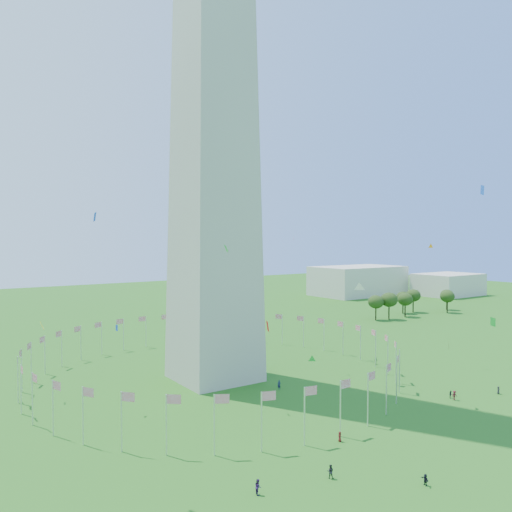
# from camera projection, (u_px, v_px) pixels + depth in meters

# --- Properties ---
(ground) EXTENTS (600.00, 600.00, 0.00)m
(ground) POSITION_uv_depth(u_px,v_px,m) (390.00, 459.00, 71.20)
(ground) COLOR #1C5614
(ground) RESTS_ON ground
(flag_ring) EXTENTS (80.24, 80.24, 9.00)m
(flag_ring) POSITION_uv_depth(u_px,v_px,m) (215.00, 359.00, 112.14)
(flag_ring) COLOR silver
(flag_ring) RESTS_ON ground
(gov_building_east_a) EXTENTS (50.00, 30.00, 16.00)m
(gov_building_east_a) POSITION_uv_depth(u_px,v_px,m) (358.00, 281.00, 279.49)
(gov_building_east_a) COLOR beige
(gov_building_east_a) RESTS_ON ground
(gov_building_east_b) EXTENTS (35.00, 25.00, 12.00)m
(gov_building_east_b) POSITION_uv_depth(u_px,v_px,m) (448.00, 284.00, 277.64)
(gov_building_east_b) COLOR beige
(gov_building_east_b) RESTS_ON ground
(crowd) EXTENTS (93.49, 76.04, 1.94)m
(crowd) POSITION_uv_depth(u_px,v_px,m) (459.00, 438.00, 76.74)
(crowd) COLOR #1C2743
(crowd) RESTS_ON ground
(kites_aloft) EXTENTS (107.68, 83.90, 37.12)m
(kites_aloft) POSITION_uv_depth(u_px,v_px,m) (312.00, 300.00, 98.11)
(kites_aloft) COLOR white
(kites_aloft) RESTS_ON ground
(tree_line_east) EXTENTS (53.03, 15.35, 10.34)m
(tree_line_east) POSITION_uv_depth(u_px,v_px,m) (410.00, 304.00, 205.15)
(tree_line_east) COLOR #2F4E1A
(tree_line_east) RESTS_ON ground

